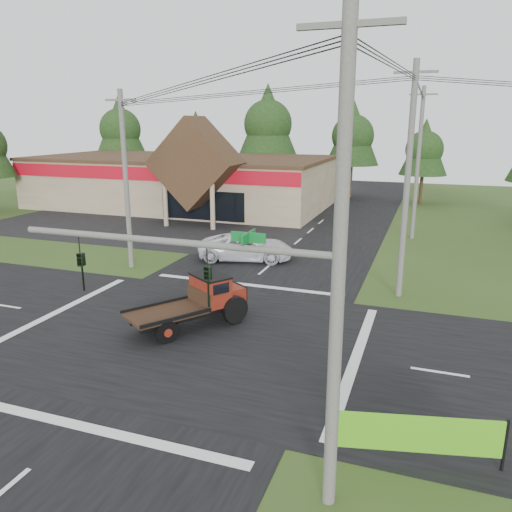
% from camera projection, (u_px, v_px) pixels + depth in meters
% --- Properties ---
extents(ground, '(120.00, 120.00, 0.00)m').
position_uv_depth(ground, '(189.00, 334.00, 21.05)').
color(ground, '#314318').
rests_on(ground, ground).
extents(road_ns, '(12.00, 120.00, 0.02)m').
position_uv_depth(road_ns, '(189.00, 334.00, 21.05)').
color(road_ns, black).
rests_on(road_ns, ground).
extents(road_ew, '(120.00, 12.00, 0.02)m').
position_uv_depth(road_ew, '(189.00, 334.00, 21.05)').
color(road_ew, black).
rests_on(road_ew, ground).
extents(parking_apron, '(28.00, 14.00, 0.02)m').
position_uv_depth(parking_apron, '(143.00, 226.00, 42.86)').
color(parking_apron, black).
rests_on(parking_apron, ground).
extents(cvs_building, '(30.40, 18.20, 9.19)m').
position_uv_depth(cvs_building, '(182.00, 180.00, 52.31)').
color(cvs_building, gray).
rests_on(cvs_building, ground).
extents(traffic_signal_mast, '(8.12, 0.24, 7.00)m').
position_uv_depth(traffic_signal_mast, '(262.00, 317.00, 11.20)').
color(traffic_signal_mast, '#595651').
rests_on(traffic_signal_mast, ground).
extents(utility_pole_nr, '(2.00, 0.30, 11.00)m').
position_uv_depth(utility_pole_nr, '(339.00, 273.00, 10.34)').
color(utility_pole_nr, '#595651').
rests_on(utility_pole_nr, ground).
extents(utility_pole_nw, '(2.00, 0.30, 10.50)m').
position_uv_depth(utility_pole_nw, '(126.00, 179.00, 29.51)').
color(utility_pole_nw, '#595651').
rests_on(utility_pole_nw, ground).
extents(utility_pole_ne, '(2.00, 0.30, 11.50)m').
position_uv_depth(utility_pole_ne, '(407.00, 181.00, 24.22)').
color(utility_pole_ne, '#595651').
rests_on(utility_pole_ne, ground).
extents(utility_pole_n, '(2.00, 0.30, 11.20)m').
position_uv_depth(utility_pole_n, '(418.00, 163.00, 37.01)').
color(utility_pole_n, '#595651').
rests_on(utility_pole_n, ground).
extents(tree_row_a, '(6.72, 6.72, 12.12)m').
position_uv_depth(tree_row_a, '(120.00, 127.00, 65.04)').
color(tree_row_a, '#332316').
rests_on(tree_row_a, ground).
extents(tree_row_b, '(5.60, 5.60, 10.10)m').
position_uv_depth(tree_row_b, '(196.00, 138.00, 63.99)').
color(tree_row_b, '#332316').
rests_on(tree_row_b, ground).
extents(tree_row_c, '(7.28, 7.28, 13.13)m').
position_uv_depth(tree_row_c, '(268.00, 122.00, 59.33)').
color(tree_row_c, '#332316').
rests_on(tree_row_c, ground).
extents(tree_row_d, '(6.16, 6.16, 11.11)m').
position_uv_depth(tree_row_d, '(353.00, 134.00, 57.37)').
color(tree_row_d, '#332316').
rests_on(tree_row_d, ground).
extents(tree_row_e, '(5.04, 5.04, 9.09)m').
position_uv_depth(tree_row_e, '(425.00, 148.00, 53.31)').
color(tree_row_e, '#332316').
rests_on(tree_row_e, ground).
extents(antique_flatbed_truck, '(4.68, 5.58, 2.24)m').
position_uv_depth(antique_flatbed_truck, '(189.00, 303.00, 21.50)').
color(antique_flatbed_truck, '#60170D').
rests_on(antique_flatbed_truck, ground).
extents(roadside_banner, '(4.28, 1.09, 1.49)m').
position_uv_depth(roadside_banner, '(419.00, 440.00, 12.87)').
color(roadside_banner, '#50AD17').
rests_on(roadside_banner, ground).
extents(white_pickup, '(6.56, 4.21, 1.68)m').
position_uv_depth(white_pickup, '(246.00, 247.00, 32.35)').
color(white_pickup, white).
rests_on(white_pickup, ground).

